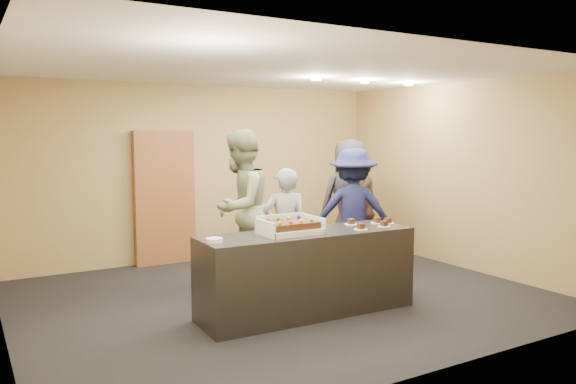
% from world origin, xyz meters
% --- Properties ---
extents(room, '(6.04, 6.00, 2.70)m').
position_xyz_m(room, '(0.00, 0.00, 1.35)').
color(room, black).
rests_on(room, ground).
extents(serving_counter, '(2.42, 0.77, 0.90)m').
position_xyz_m(serving_counter, '(-0.09, -0.68, 0.45)').
color(serving_counter, black).
rests_on(serving_counter, floor).
extents(storage_cabinet, '(0.91, 0.15, 2.00)m').
position_xyz_m(storage_cabinet, '(-0.66, 2.41, 1.00)').
color(storage_cabinet, brown).
rests_on(storage_cabinet, floor).
extents(cake_box, '(0.63, 0.43, 0.18)m').
position_xyz_m(cake_box, '(-0.30, -0.66, 0.94)').
color(cake_box, white).
rests_on(cake_box, serving_counter).
extents(sheet_cake, '(0.54, 0.37, 0.11)m').
position_xyz_m(sheet_cake, '(-0.30, -0.68, 1.00)').
color(sheet_cake, black).
rests_on(sheet_cake, cake_box).
extents(plate_stack, '(0.17, 0.17, 0.04)m').
position_xyz_m(plate_stack, '(-1.18, -0.71, 0.92)').
color(plate_stack, white).
rests_on(plate_stack, serving_counter).
extents(slice_a, '(0.15, 0.15, 0.07)m').
position_xyz_m(slice_a, '(0.50, -0.86, 0.92)').
color(slice_a, white).
rests_on(slice_a, serving_counter).
extents(slice_b, '(0.15, 0.15, 0.07)m').
position_xyz_m(slice_b, '(0.62, -0.53, 0.92)').
color(slice_b, white).
rests_on(slice_b, serving_counter).
extents(slice_c, '(0.15, 0.15, 0.07)m').
position_xyz_m(slice_c, '(0.85, -0.84, 0.92)').
color(slice_c, white).
rests_on(slice_c, serving_counter).
extents(slice_d, '(0.15, 0.15, 0.07)m').
position_xyz_m(slice_d, '(0.94, -0.61, 0.92)').
color(slice_d, white).
rests_on(slice_d, serving_counter).
extents(slice_e, '(0.15, 0.15, 0.07)m').
position_xyz_m(slice_e, '(1.03, -0.70, 0.92)').
color(slice_e, white).
rests_on(slice_e, serving_counter).
extents(person_server_grey, '(0.65, 0.52, 1.54)m').
position_xyz_m(person_server_grey, '(0.16, 0.22, 0.77)').
color(person_server_grey, gray).
rests_on(person_server_grey, floor).
extents(person_sage_man, '(1.24, 1.19, 2.01)m').
position_xyz_m(person_sage_man, '(-0.19, 0.76, 1.00)').
color(person_sage_man, gray).
rests_on(person_sage_man, floor).
extents(person_navy_man, '(1.31, 1.16, 1.76)m').
position_xyz_m(person_navy_man, '(1.37, 0.43, 0.88)').
color(person_navy_man, '#181B45').
rests_on(person_navy_man, floor).
extents(person_brown_extra, '(0.97, 0.95, 1.64)m').
position_xyz_m(person_brown_extra, '(1.86, 0.85, 0.82)').
color(person_brown_extra, brown).
rests_on(person_brown_extra, floor).
extents(person_dark_suit, '(1.04, 0.81, 1.88)m').
position_xyz_m(person_dark_suit, '(1.74, 1.00, 0.94)').
color(person_dark_suit, '#232226').
rests_on(person_dark_suit, floor).
extents(ceiling_spotlights, '(1.72, 0.12, 0.03)m').
position_xyz_m(ceiling_spotlights, '(1.60, 0.50, 2.67)').
color(ceiling_spotlights, '#FFEAC6').
rests_on(ceiling_spotlights, ceiling).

